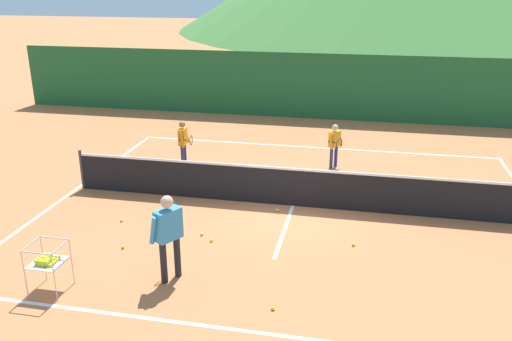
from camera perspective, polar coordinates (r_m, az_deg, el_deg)
ground_plane at (r=12.87m, az=4.01°, el=-3.81°), size 120.00×120.00×0.00m
line_baseline_near at (r=8.63m, az=-0.74°, el=-17.00°), size 11.43×0.08×0.01m
line_baseline_far at (r=17.34m, az=6.19°, el=2.51°), size 11.43×0.08×0.01m
line_sideline_west at (r=14.68m, az=-18.68°, el=-1.78°), size 0.08×9.76×0.01m
line_service_center at (r=12.87m, az=4.01°, el=-3.80°), size 0.08×5.32×0.01m
tennis_net at (r=12.68m, az=4.06°, el=-1.75°), size 11.16×0.08×1.05m
instructor at (r=9.55m, az=-9.43°, el=-6.36°), size 0.55×0.83×1.66m
student_0 at (r=15.40m, az=-7.86°, el=3.34°), size 0.45×0.63×1.36m
student_1 at (r=15.34m, az=8.49°, el=3.08°), size 0.41×0.71×1.29m
ball_cart at (r=9.97m, az=-21.67°, el=-9.01°), size 0.58×0.58×0.90m
tennis_ball_0 at (r=11.22m, az=-14.19°, el=-8.02°), size 0.07×0.07×0.07m
tennis_ball_1 at (r=11.46m, az=-5.89°, el=-6.85°), size 0.07×0.07×0.07m
tennis_ball_2 at (r=9.08m, az=1.84°, el=-14.64°), size 0.07×0.07×0.07m
tennis_ball_3 at (r=12.54m, az=2.32°, el=-4.29°), size 0.07×0.07×0.07m
tennis_ball_4 at (r=11.17m, az=10.49°, el=-7.86°), size 0.07×0.07×0.07m
tennis_ball_5 at (r=12.39m, az=-14.31°, el=-5.24°), size 0.07×0.07×0.07m
tennis_ball_6 at (r=11.19m, az=-4.84°, el=-7.52°), size 0.07×0.07×0.07m
windscreen_fence at (r=20.71m, az=7.41°, el=8.96°), size 25.15×0.08×2.53m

